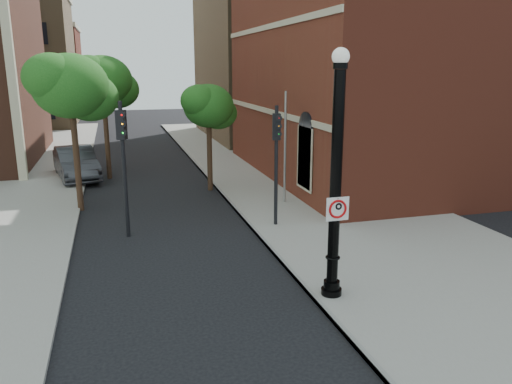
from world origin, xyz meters
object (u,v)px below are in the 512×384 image
object	(u,v)px
no_parking_sign	(338,209)
traffic_signal_right	(276,147)
parked_car	(76,163)
traffic_signal_left	(123,147)
lamppost	(335,190)

from	to	relation	value
no_parking_sign	traffic_signal_right	distance (m)	6.01
no_parking_sign	parked_car	size ratio (longest dim) A/B	0.11
no_parking_sign	traffic_signal_left	distance (m)	7.98
traffic_signal_left	traffic_signal_right	size ratio (longest dim) A/B	1.05
lamppost	parked_car	bearing A→B (deg)	113.14
parked_car	traffic_signal_left	bearing A→B (deg)	-88.84
parked_car	traffic_signal_right	bearing A→B (deg)	-66.20
traffic_signal_right	no_parking_sign	bearing A→B (deg)	-81.95
lamppost	traffic_signal_right	distance (m)	5.83
parked_car	traffic_signal_right	size ratio (longest dim) A/B	1.15
lamppost	traffic_signal_left	bearing A→B (deg)	127.08
parked_car	traffic_signal_left	xyz separation A→B (m)	(2.24, -10.05, 2.26)
traffic_signal_left	traffic_signal_right	distance (m)	5.17
lamppost	traffic_signal_left	size ratio (longest dim) A/B	1.32
traffic_signal_right	parked_car	bearing A→B (deg)	137.46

